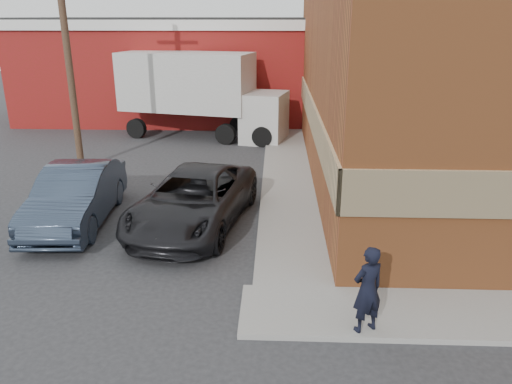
% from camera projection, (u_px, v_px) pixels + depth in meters
% --- Properties ---
extents(ground, '(90.00, 90.00, 0.00)m').
position_uv_depth(ground, '(266.00, 290.00, 10.92)').
color(ground, '#28282B').
rests_on(ground, ground).
extents(sidewalk_west, '(1.80, 18.00, 0.12)m').
position_uv_depth(sidewalk_west, '(287.00, 169.00, 19.36)').
color(sidewalk_west, gray).
rests_on(sidewalk_west, ground).
extents(warehouse, '(16.30, 8.30, 5.60)m').
position_uv_depth(warehouse, '(171.00, 68.00, 29.06)').
color(warehouse, maroon).
rests_on(warehouse, ground).
extents(utility_pole, '(2.00, 0.26, 9.00)m').
position_uv_depth(utility_pole, '(66.00, 43.00, 18.11)').
color(utility_pole, '#4F3827').
rests_on(utility_pole, ground).
extents(man, '(0.74, 0.64, 1.71)m').
position_uv_depth(man, '(368.00, 290.00, 9.07)').
color(man, black).
rests_on(man, sidewalk_south).
extents(sedan, '(2.04, 5.10, 1.65)m').
position_uv_depth(sedan, '(76.00, 196.00, 14.24)').
color(sedan, '#2E3A4D').
rests_on(sedan, ground).
extents(suv_a, '(3.58, 6.02, 1.57)m').
position_uv_depth(suv_a, '(194.00, 200.00, 14.06)').
color(suv_a, black).
rests_on(suv_a, ground).
extents(box_truck, '(8.53, 4.28, 4.05)m').
position_uv_depth(box_truck, '(202.00, 90.00, 23.95)').
color(box_truck, beige).
rests_on(box_truck, ground).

